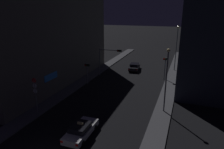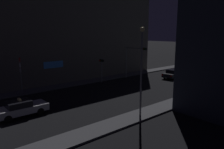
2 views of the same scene
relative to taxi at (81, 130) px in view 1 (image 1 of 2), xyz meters
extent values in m
cube|color=#424247|center=(-7.44, 19.19, -0.65)|extent=(2.06, 53.22, 0.16)
cube|color=#424247|center=(6.74, 19.19, -0.65)|extent=(2.06, 53.22, 0.16)
cube|color=#514C47|center=(-12.38, 12.76, 7.48)|extent=(7.82, 27.57, 16.43)
cube|color=#337FE5|center=(-8.43, 7.25, 2.22)|extent=(0.08, 2.80, 0.90)
cube|color=#282D38|center=(13.53, 24.36, 10.44)|extent=(11.53, 26.06, 22.36)
cube|color=#337FE5|center=(7.73, 19.14, 3.29)|extent=(0.08, 2.80, 0.90)
cube|color=#26CC66|center=(7.73, 24.36, 9.55)|extent=(0.08, 2.80, 0.90)
cube|color=#B7B7BC|center=(0.00, 0.05, -0.12)|extent=(1.85, 4.42, 0.60)
cube|color=black|center=(0.00, -0.15, 0.43)|extent=(1.61, 2.00, 0.50)
cube|color=red|center=(-0.73, -2.18, -0.02)|extent=(0.24, 0.06, 0.16)
cube|color=red|center=(0.77, -2.16, -0.02)|extent=(0.24, 0.06, 0.16)
cylinder|color=black|center=(-0.82, 1.40, -0.42)|extent=(0.23, 0.64, 0.64)
cylinder|color=black|center=(0.78, 1.42, -0.42)|extent=(0.23, 0.64, 0.64)
cylinder|color=black|center=(-0.78, -1.32, -0.42)|extent=(0.23, 0.64, 0.64)
cylinder|color=black|center=(0.81, -1.31, -0.42)|extent=(0.23, 0.64, 0.64)
cube|color=#F4E08C|center=(0.00, -0.05, 0.78)|extent=(0.56, 0.19, 0.20)
cube|color=black|center=(-0.95, 24.31, -0.12)|extent=(2.25, 4.56, 0.60)
cube|color=black|center=(-0.93, 24.11, 0.43)|extent=(1.78, 2.13, 0.50)
cube|color=red|center=(-1.47, 22.02, -0.02)|extent=(0.24, 0.08, 0.16)
cube|color=red|center=(0.02, 22.18, -0.02)|extent=(0.24, 0.08, 0.16)
cylinder|color=black|center=(-1.89, 25.58, -0.42)|extent=(0.29, 0.66, 0.64)
cylinder|color=black|center=(-0.30, 25.75, -0.42)|extent=(0.29, 0.66, 0.64)
cylinder|color=black|center=(-1.61, 22.87, -0.42)|extent=(0.29, 0.66, 0.64)
cylinder|color=black|center=(-0.01, 23.03, -0.42)|extent=(0.29, 0.66, 0.64)
cylinder|color=slate|center=(-6.16, 18.70, 1.83)|extent=(0.16, 0.16, 5.13)
cylinder|color=slate|center=(-4.27, 18.70, 4.14)|extent=(3.80, 0.10, 0.10)
cube|color=black|center=(-2.37, 18.70, 4.14)|extent=(0.80, 0.28, 0.32)
sphere|color=red|center=(-2.62, 18.52, 4.14)|extent=(0.20, 0.20, 0.20)
sphere|color=#3F2D0C|center=(-2.37, 18.52, 4.14)|extent=(0.20, 0.20, 0.20)
sphere|color=#0C3319|center=(-2.12, 18.52, 4.14)|extent=(0.20, 0.20, 0.20)
cylinder|color=slate|center=(-6.16, 13.71, 0.99)|extent=(0.16, 0.16, 3.44)
cube|color=black|center=(-6.16, 13.71, 2.46)|extent=(0.80, 0.28, 0.32)
sphere|color=red|center=(-6.41, 13.54, 2.46)|extent=(0.20, 0.20, 0.20)
sphere|color=#3F2D0C|center=(-6.16, 13.54, 2.46)|extent=(0.20, 0.20, 0.20)
sphere|color=#0C3319|center=(-5.92, 13.54, 2.46)|extent=(0.20, 0.20, 0.20)
cylinder|color=slate|center=(5.46, 20.15, 1.26)|extent=(0.16, 0.16, 3.99)
cube|color=black|center=(5.46, 20.15, 3.01)|extent=(0.80, 0.28, 0.32)
sphere|color=red|center=(5.22, 19.97, 3.01)|extent=(0.20, 0.20, 0.20)
sphere|color=#3F2D0C|center=(5.46, 19.97, 3.01)|extent=(0.20, 0.20, 0.20)
sphere|color=#0C3319|center=(5.71, 19.97, 3.01)|extent=(0.20, 0.20, 0.20)
cylinder|color=slate|center=(-7.09, 2.45, 1.48)|extent=(0.10, 0.10, 4.11)
cylinder|color=red|center=(-7.09, 2.43, 3.39)|extent=(0.53, 0.03, 0.53)
cylinder|color=white|center=(-7.09, 2.43, 2.75)|extent=(0.54, 0.03, 0.54)
cylinder|color=white|center=(-7.09, 2.43, 2.11)|extent=(0.54, 0.03, 0.54)
cylinder|color=slate|center=(6.83, 7.93, 3.00)|extent=(0.16, 0.16, 7.14)
sphere|color=#F4D88C|center=(6.83, 7.93, 6.76)|extent=(0.38, 0.38, 0.38)
cylinder|color=slate|center=(6.72, 26.51, 3.54)|extent=(0.16, 0.16, 8.22)
sphere|color=#F4D88C|center=(6.72, 26.51, 7.89)|extent=(0.47, 0.47, 0.47)
camera|label=1|loc=(8.73, -15.07, 10.97)|focal=33.07mm
camera|label=2|loc=(19.14, -5.72, 6.51)|focal=35.25mm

